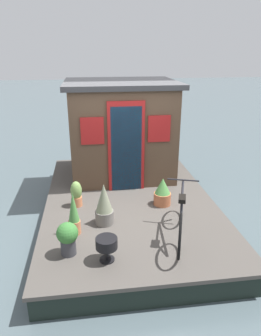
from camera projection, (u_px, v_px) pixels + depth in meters
The scene contains 10 objects.
ground_plane at pixel (129, 217), 6.17m from camera, with size 60.00×60.00×0.00m, color #4C5B60.
houseboat_deck at pixel (129, 208), 6.10m from camera, with size 4.81×3.14×0.42m.
houseboat_cabin at pixel (121, 129), 6.84m from camera, with size 1.95×2.35×2.08m.
bicycle at pixel (181, 215), 4.68m from camera, with size 1.58×0.64×0.77m.
potted_plant_fern at pixel (68, 237), 4.29m from camera, with size 0.30×0.30×0.49m.
potted_plant_sage at pixel (104, 205), 5.04m from camera, with size 0.31×0.31×0.70m.
potted_plant_ivy at pixel (162, 192), 5.70m from camera, with size 0.32×0.32×0.52m.
potted_plant_rosemary at pixel (74, 214), 4.76m from camera, with size 0.19×0.19×0.70m.
potted_plant_succulent at pixel (76, 194), 5.65m from camera, with size 0.20×0.20×0.48m.
charcoal_grill at pixel (107, 244), 4.17m from camera, with size 0.30×0.30×0.35m.
Camera 1 is at (-5.37, 0.71, 3.12)m, focal length 33.30 mm.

